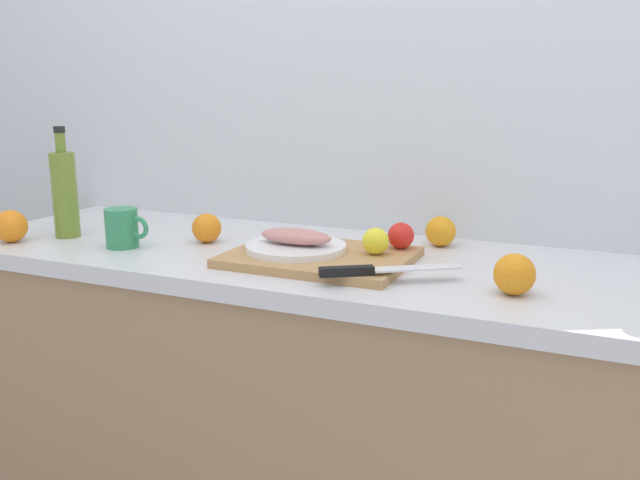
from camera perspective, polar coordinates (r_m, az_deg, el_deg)
back_wall at (r=1.80m, az=5.84°, el=11.80°), size 3.20×0.05×2.50m
kitchen_counter at (r=1.71m, az=1.67°, el=-16.17°), size 2.00×0.60×0.90m
cutting_board at (r=1.50m, az=0.00°, el=-1.49°), size 0.40×0.31×0.02m
white_plate at (r=1.52m, az=-2.08°, el=-0.63°), size 0.23×0.23×0.01m
fish_fillet at (r=1.52m, az=-2.09°, el=0.31°), size 0.17×0.07×0.04m
chef_knife at (r=1.33m, az=4.53°, el=-2.59°), size 0.26×0.18×0.02m
lemon_0 at (r=1.49m, az=4.79°, el=-0.10°), size 0.06×0.06×0.06m
tomato_0 at (r=1.55m, az=6.95°, el=0.38°), size 0.06×0.06×0.06m
olive_oil_bottle at (r=1.86m, az=-21.06°, el=3.84°), size 0.06×0.06×0.29m
coffee_mug_0 at (r=1.70m, az=-16.56°, el=1.01°), size 0.12×0.08×0.10m
orange_0 at (r=1.86m, az=-25.01°, el=1.08°), size 0.08×0.08×0.08m
orange_1 at (r=1.71m, az=-9.63°, el=1.04°), size 0.07×0.07×0.07m
orange_2 at (r=1.31m, az=16.34°, el=-2.84°), size 0.08×0.08×0.08m
orange_3 at (r=1.67m, az=10.31°, el=0.73°), size 0.08×0.08×0.08m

